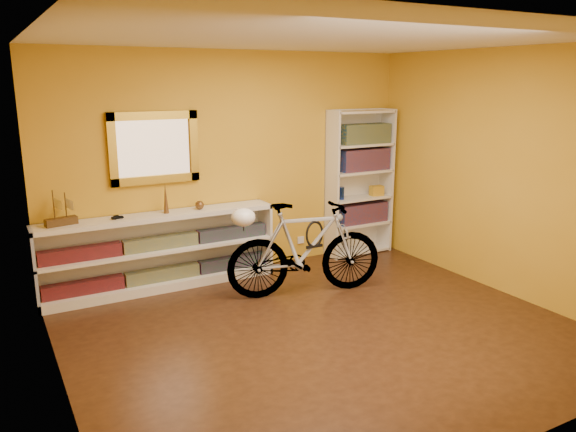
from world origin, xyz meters
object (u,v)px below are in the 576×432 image
console_unit (161,252)px  helmet (243,217)px  bookcase (360,183)px  bicycle (305,249)px

console_unit → helmet: 1.11m
bookcase → bicycle: bookcase is taller
bicycle → helmet: bearing=90.0°
bookcase → helmet: bookcase is taller
console_unit → bookcase: bearing=0.5°
helmet → bicycle: bearing=-13.6°
bookcase → bicycle: size_ratio=1.09×
bookcase → helmet: 2.18m
bookcase → bicycle: (-1.39, -0.94, -0.44)m
console_unit → helmet: (0.66, -0.76, 0.47)m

